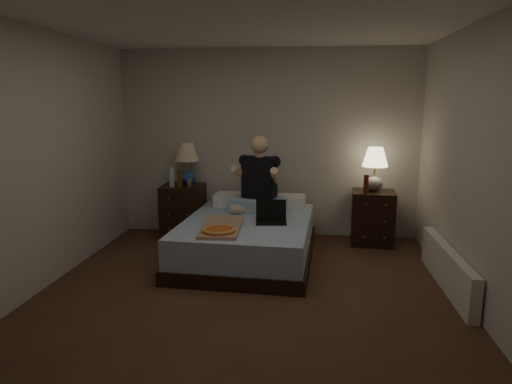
# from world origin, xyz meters

# --- Properties ---
(floor) EXTENTS (4.00, 4.50, 0.00)m
(floor) POSITION_xyz_m (0.00, 0.00, 0.00)
(floor) COLOR brown
(floor) RESTS_ON ground
(ceiling) EXTENTS (4.00, 4.50, 0.00)m
(ceiling) POSITION_xyz_m (0.00, 0.00, 2.50)
(ceiling) COLOR white
(ceiling) RESTS_ON ground
(wall_back) EXTENTS (4.00, 0.00, 2.50)m
(wall_back) POSITION_xyz_m (0.00, 2.25, 1.25)
(wall_back) COLOR beige
(wall_back) RESTS_ON ground
(wall_front) EXTENTS (4.00, 0.00, 2.50)m
(wall_front) POSITION_xyz_m (0.00, -2.25, 1.25)
(wall_front) COLOR beige
(wall_front) RESTS_ON ground
(wall_left) EXTENTS (0.00, 4.50, 2.50)m
(wall_left) POSITION_xyz_m (-2.00, 0.00, 1.25)
(wall_left) COLOR beige
(wall_left) RESTS_ON ground
(wall_right) EXTENTS (0.00, 4.50, 2.50)m
(wall_right) POSITION_xyz_m (2.00, 0.00, 1.25)
(wall_right) COLOR beige
(wall_right) RESTS_ON ground
(bed) EXTENTS (1.52, 1.97, 0.47)m
(bed) POSITION_xyz_m (-0.13, 1.16, 0.24)
(bed) COLOR #5B80B6
(bed) RESTS_ON floor
(nightstand_left) EXTENTS (0.56, 0.51, 0.71)m
(nightstand_left) POSITION_xyz_m (-1.11, 1.95, 0.36)
(nightstand_left) COLOR black
(nightstand_left) RESTS_ON floor
(nightstand_right) EXTENTS (0.56, 0.51, 0.69)m
(nightstand_right) POSITION_xyz_m (1.39, 1.93, 0.34)
(nightstand_right) COLOR black
(nightstand_right) RESTS_ON floor
(lamp_left) EXTENTS (0.33, 0.33, 0.56)m
(lamp_left) POSITION_xyz_m (-1.06, 2.03, 0.99)
(lamp_left) COLOR #284B93
(lamp_left) RESTS_ON nightstand_left
(lamp_right) EXTENTS (0.36, 0.36, 0.56)m
(lamp_right) POSITION_xyz_m (1.38, 1.94, 0.97)
(lamp_right) COLOR gray
(lamp_right) RESTS_ON nightstand_right
(water_bottle) EXTENTS (0.07, 0.07, 0.25)m
(water_bottle) POSITION_xyz_m (-1.21, 1.82, 0.84)
(water_bottle) COLOR silver
(water_bottle) RESTS_ON nightstand_left
(soda_can) EXTENTS (0.07, 0.07, 0.10)m
(soda_can) POSITION_xyz_m (-1.00, 1.87, 0.76)
(soda_can) COLOR #9FA09B
(soda_can) RESTS_ON nightstand_left
(beer_bottle_left) EXTENTS (0.06, 0.06, 0.23)m
(beer_bottle_left) POSITION_xyz_m (-1.10, 1.80, 0.83)
(beer_bottle_left) COLOR #60360D
(beer_bottle_left) RESTS_ON nightstand_left
(beer_bottle_right) EXTENTS (0.06, 0.06, 0.23)m
(beer_bottle_right) POSITION_xyz_m (1.27, 1.81, 0.80)
(beer_bottle_right) COLOR #5A1C0C
(beer_bottle_right) RESTS_ON nightstand_right
(person) EXTENTS (0.76, 0.66, 0.93)m
(person) POSITION_xyz_m (-0.05, 1.59, 0.94)
(person) COLOR black
(person) RESTS_ON bed
(laptop) EXTENTS (0.37, 0.31, 0.24)m
(laptop) POSITION_xyz_m (0.15, 1.04, 0.59)
(laptop) COLOR black
(laptop) RESTS_ON bed
(pizza_box) EXTENTS (0.44, 0.78, 0.08)m
(pizza_box) POSITION_xyz_m (-0.34, 0.52, 0.51)
(pizza_box) COLOR tan
(pizza_box) RESTS_ON bed
(radiator) EXTENTS (0.10, 1.60, 0.40)m
(radiator) POSITION_xyz_m (1.93, 0.55, 0.20)
(radiator) COLOR silver
(radiator) RESTS_ON floor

